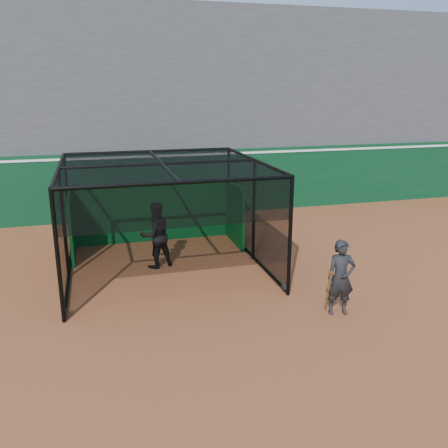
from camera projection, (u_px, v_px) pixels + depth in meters
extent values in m
plane|color=brown|center=(202.00, 312.00, 10.51)|extent=(120.00, 120.00, 0.00)
cube|color=#0A3A1D|center=(152.00, 184.00, 18.04)|extent=(50.00, 0.45, 2.50)
cube|color=white|center=(151.00, 155.00, 17.73)|extent=(50.00, 0.50, 0.08)
cube|color=#4C4C4F|center=(138.00, 109.00, 20.90)|extent=(50.00, 7.85, 7.75)
cube|color=#4C4C4F|center=(127.00, 11.00, 22.83)|extent=(50.00, 0.30, 1.20)
cube|color=#07491C|center=(153.00, 212.00, 15.19)|extent=(5.00, 0.10, 1.90)
cylinder|color=black|center=(64.00, 313.00, 10.24)|extent=(0.08, 0.22, 0.22)
cylinder|color=black|center=(285.00, 287.00, 11.54)|extent=(0.08, 0.22, 0.22)
cylinder|color=black|center=(72.00, 245.00, 14.69)|extent=(0.08, 0.22, 0.22)
cylinder|color=black|center=(230.00, 232.00, 16.00)|extent=(0.08, 0.22, 0.22)
imported|color=black|center=(156.00, 235.00, 12.95)|extent=(1.06, 0.94, 1.83)
imported|color=black|center=(341.00, 278.00, 10.23)|extent=(0.68, 0.52, 1.68)
cylinder|color=#593819|center=(328.00, 290.00, 10.30)|extent=(0.16, 0.38, 1.00)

